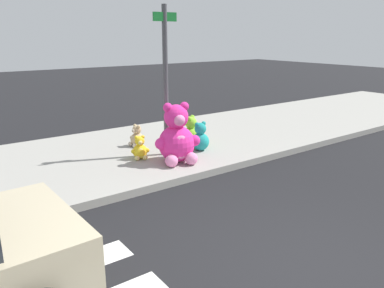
% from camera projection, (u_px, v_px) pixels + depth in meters
% --- Properties ---
extents(ground_plane, '(60.00, 60.00, 0.00)m').
position_uv_depth(ground_plane, '(291.00, 267.00, 4.69)').
color(ground_plane, black).
extents(sidewalk, '(28.00, 4.40, 0.15)m').
position_uv_depth(sidewalk, '(111.00, 156.00, 8.71)').
color(sidewalk, '#9E9B93').
rests_on(sidewalk, ground_plane).
extents(sign_pole, '(0.56, 0.11, 3.20)m').
position_uv_depth(sign_pole, '(166.00, 78.00, 8.16)').
color(sign_pole, '#4C4C51').
rests_on(sign_pole, sidewalk).
extents(plush_pink_large, '(0.95, 0.90, 1.27)m').
position_uv_depth(plush_pink_large, '(177.00, 139.00, 7.97)').
color(plush_pink_large, '#F22D93').
rests_on(plush_pink_large, sidewalk).
extents(plush_yellow, '(0.38, 0.37, 0.52)m').
position_uv_depth(plush_yellow, '(140.00, 149.00, 8.26)').
color(plush_yellow, yellow).
rests_on(plush_yellow, sidewalk).
extents(plush_teal, '(0.52, 0.46, 0.68)m').
position_uv_depth(plush_teal, '(200.00, 139.00, 8.86)').
color(plush_teal, teal).
rests_on(plush_teal, sidewalk).
extents(plush_tan, '(0.37, 0.41, 0.53)m').
position_uv_depth(plush_tan, '(137.00, 138.00, 9.19)').
color(plush_tan, tan).
rests_on(plush_tan, sidewalk).
extents(plush_lime, '(0.50, 0.52, 0.72)m').
position_uv_depth(plush_lime, '(190.00, 133.00, 9.32)').
color(plush_lime, '#8CD133').
rests_on(plush_lime, sidewalk).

